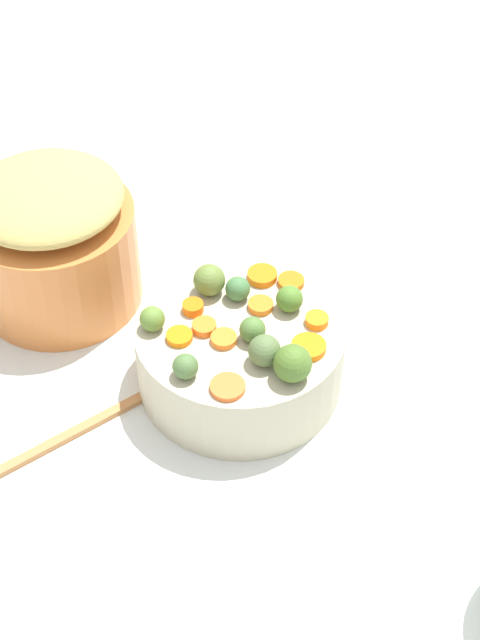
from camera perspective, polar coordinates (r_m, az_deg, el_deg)
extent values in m
cube|color=silver|center=(1.15, 0.61, -4.88)|extent=(2.40, 2.40, 0.02)
cylinder|color=#BBB397|center=(1.13, 0.00, -2.04)|extent=(0.25, 0.25, 0.09)
cylinder|color=#D1783A|center=(1.24, -11.02, 3.86)|extent=(0.21, 0.21, 0.14)
ellipsoid|color=tan|center=(1.18, -11.64, 7.27)|extent=(0.19, 0.19, 0.05)
cylinder|color=orange|center=(1.07, 4.15, -1.63)|extent=(0.05, 0.05, 0.01)
cylinder|color=orange|center=(1.11, 1.25, 0.89)|extent=(0.04, 0.04, 0.01)
cylinder|color=orange|center=(1.03, -0.90, -4.01)|extent=(0.05, 0.05, 0.01)
cylinder|color=orange|center=(1.10, 4.65, -0.01)|extent=(0.04, 0.04, 0.01)
cylinder|color=orange|center=(1.09, -2.10, -0.28)|extent=(0.03, 0.03, 0.01)
cylinder|color=orange|center=(1.11, -2.85, 0.77)|extent=(0.04, 0.04, 0.01)
cylinder|color=orange|center=(1.14, 3.09, 2.32)|extent=(0.03, 0.03, 0.01)
cylinder|color=orange|center=(1.08, -3.67, -1.00)|extent=(0.04, 0.04, 0.01)
cylinder|color=orange|center=(1.15, 1.34, 2.68)|extent=(0.05, 0.05, 0.01)
cylinder|color=orange|center=(1.07, -0.98, -1.14)|extent=(0.04, 0.04, 0.01)
sphere|color=#4C7929|center=(1.10, 2.99, 1.28)|extent=(0.03, 0.03, 0.03)
sphere|color=#42743F|center=(1.12, -0.13, 1.89)|extent=(0.03, 0.03, 0.03)
sphere|color=olive|center=(1.12, -1.86, 2.42)|extent=(0.04, 0.04, 0.04)
sphere|color=olive|center=(1.08, -5.30, 0.07)|extent=(0.03, 0.03, 0.03)
sphere|color=#4C7333|center=(1.07, 0.95, -0.64)|extent=(0.03, 0.03, 0.03)
sphere|color=#4B6F28|center=(1.03, 3.19, -2.62)|extent=(0.04, 0.04, 0.04)
sphere|color=#536D3E|center=(1.04, 1.48, -1.86)|extent=(0.04, 0.04, 0.04)
sphere|color=#4D703B|center=(1.03, -3.31, -2.81)|extent=(0.03, 0.03, 0.03)
cube|color=#B47945|center=(1.12, -10.71, -7.08)|extent=(0.23, 0.16, 0.01)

